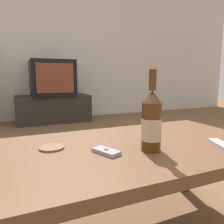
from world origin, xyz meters
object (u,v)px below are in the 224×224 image
Objects in this scene: beer_bottle at (151,122)px; remote_control at (223,146)px; cell_phone at (106,151)px; television at (52,78)px; tv_stand at (53,109)px.

beer_bottle is 1.97× the size of remote_control.
beer_bottle is 2.66× the size of cell_phone.
television is 4.10× the size of remote_control.
beer_bottle reaches higher than cell_phone.
television is at bearing 62.25° from cell_phone.
television is 2.80m from beer_bottle.
tv_stand is 1.75× the size of television.
beer_bottle is at bearing 179.06° from remote_control.
tv_stand is 3.64× the size of beer_bottle.
tv_stand is at bearing 62.26° from cell_phone.
tv_stand is 9.65× the size of cell_phone.
television reaches higher than cell_phone.
tv_stand is at bearing 112.96° from remote_control.
cell_phone is 0.74× the size of remote_control.
cell_phone is at bearing 167.68° from beer_bottle.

